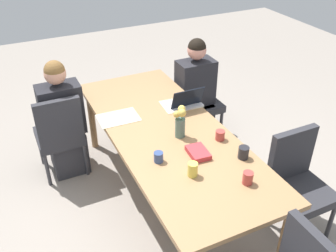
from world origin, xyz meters
TOP-DOWN VIEW (x-y plane):
  - ground_plane at (0.00, 0.00)m, footprint 10.00×10.00m
  - dining_table at (0.00, 0.00)m, footprint 2.38×0.94m
  - chair_near_left_near at (-0.78, -0.79)m, footprint 0.44×0.44m
  - person_near_left_near at (-0.85, -0.73)m, footprint 0.36×0.40m
  - chair_far_left_mid at (-0.88, 0.77)m, footprint 0.44×0.44m
  - person_far_left_mid at (-0.81, 0.71)m, footprint 0.36×0.40m
  - chair_far_right_near at (0.75, 0.80)m, footprint 0.44×0.44m
  - flower_vase at (0.11, 0.06)m, footprint 0.10×0.11m
  - placemat_near_left_near at (-0.38, -0.31)m, footprint 0.27×0.37m
  - placemat_far_left_mid at (-0.36, 0.31)m, footprint 0.29×0.38m
  - laptop_far_left_mid at (-0.31, 0.33)m, footprint 0.22×0.32m
  - coffee_mug_near_left at (0.84, 0.21)m, footprint 0.07×0.07m
  - coffee_mug_near_right at (0.60, -0.09)m, footprint 0.07×0.07m
  - coffee_mug_centre_left at (0.29, 0.33)m, footprint 0.08×0.08m
  - coffee_mug_centre_right at (0.35, -0.24)m, footprint 0.07×0.07m
  - coffee_mug_far_left at (0.58, 0.36)m, footprint 0.08×0.08m
  - book_red_cover at (0.40, 0.06)m, footprint 0.21×0.16m

SIDE VIEW (x-z plane):
  - ground_plane at x=0.00m, z-range 0.00..0.00m
  - chair_near_left_near at x=-0.78m, z-range 0.05..0.95m
  - chair_far_left_mid at x=-0.88m, z-range 0.05..0.95m
  - chair_far_right_near at x=0.75m, z-range 0.05..0.95m
  - person_near_left_near at x=-0.85m, z-range -0.07..1.12m
  - person_far_left_mid at x=-0.81m, z-range -0.07..1.12m
  - dining_table at x=0.00m, z-range 0.30..1.05m
  - placemat_near_left_near at x=-0.38m, z-range 0.75..0.75m
  - placemat_far_left_mid at x=-0.36m, z-range 0.75..0.75m
  - book_red_cover at x=0.40m, z-range 0.75..0.79m
  - coffee_mug_centre_right at x=0.35m, z-range 0.75..0.83m
  - coffee_mug_centre_left at x=0.29m, z-range 0.75..0.83m
  - laptop_far_left_mid at x=-0.31m, z-range 0.69..0.90m
  - coffee_mug_near_left at x=0.84m, z-range 0.75..0.84m
  - coffee_mug_far_left at x=0.58m, z-range 0.75..0.85m
  - coffee_mug_near_right at x=0.60m, z-range 0.75..0.86m
  - flower_vase at x=0.11m, z-range 0.75..1.03m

